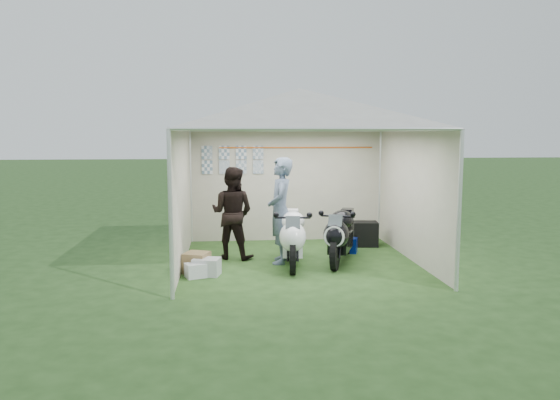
{
  "coord_description": "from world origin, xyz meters",
  "views": [
    {
      "loc": [
        -1.24,
        -9.3,
        2.23
      ],
      "look_at": [
        -0.3,
        0.35,
        1.05
      ],
      "focal_mm": 35.0,
      "sensor_mm": 36.0,
      "label": 1
    }
  ],
  "objects_px": {
    "crate_0": "(207,267)",
    "equipment_box": "(365,234)",
    "crate_1": "(197,262)",
    "crate_2": "(196,270)",
    "canopy_tent": "(299,114)",
    "person_dark_jacket": "(232,213)",
    "person_blue_jacket": "(280,211)",
    "paddock_stand": "(347,245)",
    "motorcycle_white": "(293,235)",
    "motorcycle_black": "(340,233)"
  },
  "relations": [
    {
      "from": "motorcycle_black",
      "to": "crate_0",
      "type": "bearing_deg",
      "value": -144.23
    },
    {
      "from": "equipment_box",
      "to": "crate_0",
      "type": "distance_m",
      "value": 3.67
    },
    {
      "from": "motorcycle_black",
      "to": "crate_0",
      "type": "height_order",
      "value": "motorcycle_black"
    },
    {
      "from": "person_dark_jacket",
      "to": "equipment_box",
      "type": "bearing_deg",
      "value": -140.0
    },
    {
      "from": "paddock_stand",
      "to": "crate_2",
      "type": "distance_m",
      "value": 3.15
    },
    {
      "from": "canopy_tent",
      "to": "crate_0",
      "type": "relative_size",
      "value": 13.82
    },
    {
      "from": "motorcycle_white",
      "to": "crate_2",
      "type": "xyz_separation_m",
      "value": [
        -1.6,
        -0.6,
        -0.41
      ]
    },
    {
      "from": "person_blue_jacket",
      "to": "crate_2",
      "type": "relative_size",
      "value": 6.05
    },
    {
      "from": "person_dark_jacket",
      "to": "crate_2",
      "type": "height_order",
      "value": "person_dark_jacket"
    },
    {
      "from": "motorcycle_white",
      "to": "person_dark_jacket",
      "type": "relative_size",
      "value": 1.16
    },
    {
      "from": "motorcycle_white",
      "to": "person_blue_jacket",
      "type": "bearing_deg",
      "value": 132.6
    },
    {
      "from": "crate_1",
      "to": "equipment_box",
      "type": "bearing_deg",
      "value": 29.07
    },
    {
      "from": "canopy_tent",
      "to": "motorcycle_white",
      "type": "bearing_deg",
      "value": -115.14
    },
    {
      "from": "canopy_tent",
      "to": "paddock_stand",
      "type": "distance_m",
      "value": 2.7
    },
    {
      "from": "paddock_stand",
      "to": "crate_1",
      "type": "height_order",
      "value": "crate_1"
    },
    {
      "from": "motorcycle_white",
      "to": "crate_2",
      "type": "distance_m",
      "value": 1.76
    },
    {
      "from": "person_blue_jacket",
      "to": "crate_2",
      "type": "bearing_deg",
      "value": -52.09
    },
    {
      "from": "motorcycle_white",
      "to": "crate_1",
      "type": "bearing_deg",
      "value": -163.1
    },
    {
      "from": "canopy_tent",
      "to": "crate_2",
      "type": "distance_m",
      "value": 3.16
    },
    {
      "from": "crate_1",
      "to": "person_blue_jacket",
      "type": "bearing_deg",
      "value": 20.9
    },
    {
      "from": "person_dark_jacket",
      "to": "person_blue_jacket",
      "type": "xyz_separation_m",
      "value": [
        0.83,
        -0.43,
        0.09
      ]
    },
    {
      "from": "canopy_tent",
      "to": "crate_1",
      "type": "distance_m",
      "value": 3.04
    },
    {
      "from": "person_dark_jacket",
      "to": "crate_1",
      "type": "relative_size",
      "value": 4.51
    },
    {
      "from": "crate_2",
      "to": "paddock_stand",
      "type": "bearing_deg",
      "value": 29.35
    },
    {
      "from": "paddock_stand",
      "to": "person_dark_jacket",
      "type": "height_order",
      "value": "person_dark_jacket"
    },
    {
      "from": "equipment_box",
      "to": "crate_1",
      "type": "relative_size",
      "value": 1.34
    },
    {
      "from": "equipment_box",
      "to": "person_dark_jacket",
      "type": "bearing_deg",
      "value": -162.7
    },
    {
      "from": "canopy_tent",
      "to": "motorcycle_black",
      "type": "height_order",
      "value": "canopy_tent"
    },
    {
      "from": "motorcycle_white",
      "to": "crate_0",
      "type": "bearing_deg",
      "value": -154.67
    },
    {
      "from": "motorcycle_white",
      "to": "person_blue_jacket",
      "type": "xyz_separation_m",
      "value": [
        -0.18,
        0.25,
        0.39
      ]
    },
    {
      "from": "canopy_tent",
      "to": "motorcycle_white",
      "type": "xyz_separation_m",
      "value": [
        -0.15,
        -0.32,
        -2.05
      ]
    },
    {
      "from": "paddock_stand",
      "to": "equipment_box",
      "type": "bearing_deg",
      "value": 48.99
    },
    {
      "from": "motorcycle_white",
      "to": "paddock_stand",
      "type": "xyz_separation_m",
      "value": [
        1.15,
        0.95,
        -0.38
      ]
    },
    {
      "from": "motorcycle_black",
      "to": "paddock_stand",
      "type": "height_order",
      "value": "motorcycle_black"
    },
    {
      "from": "canopy_tent",
      "to": "paddock_stand",
      "type": "height_order",
      "value": "canopy_tent"
    },
    {
      "from": "motorcycle_white",
      "to": "crate_2",
      "type": "height_order",
      "value": "motorcycle_white"
    },
    {
      "from": "crate_1",
      "to": "paddock_stand",
      "type": "bearing_deg",
      "value": 24.2
    },
    {
      "from": "motorcycle_black",
      "to": "crate_2",
      "type": "relative_size",
      "value": 5.97
    },
    {
      "from": "motorcycle_white",
      "to": "motorcycle_black",
      "type": "bearing_deg",
      "value": 16.1
    },
    {
      "from": "person_blue_jacket",
      "to": "crate_0",
      "type": "distance_m",
      "value": 1.65
    },
    {
      "from": "paddock_stand",
      "to": "equipment_box",
      "type": "distance_m",
      "value": 0.76
    },
    {
      "from": "person_dark_jacket",
      "to": "motorcycle_white",
      "type": "bearing_deg",
      "value": 168.47
    },
    {
      "from": "motorcycle_white",
      "to": "equipment_box",
      "type": "xyz_separation_m",
      "value": [
        1.64,
        1.51,
        -0.28
      ]
    },
    {
      "from": "person_blue_jacket",
      "to": "crate_1",
      "type": "relative_size",
      "value": 5.01
    },
    {
      "from": "crate_0",
      "to": "equipment_box",
      "type": "bearing_deg",
      "value": 33.0
    },
    {
      "from": "crate_1",
      "to": "crate_2",
      "type": "xyz_separation_m",
      "value": [
        0.0,
        -0.31,
        -0.05
      ]
    },
    {
      "from": "crate_0",
      "to": "crate_2",
      "type": "distance_m",
      "value": 0.2
    },
    {
      "from": "person_blue_jacket",
      "to": "crate_1",
      "type": "xyz_separation_m",
      "value": [
        -1.42,
        -0.54,
        -0.75
      ]
    },
    {
      "from": "canopy_tent",
      "to": "crate_1",
      "type": "bearing_deg",
      "value": -160.76
    },
    {
      "from": "person_blue_jacket",
      "to": "equipment_box",
      "type": "relative_size",
      "value": 3.75
    }
  ]
}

